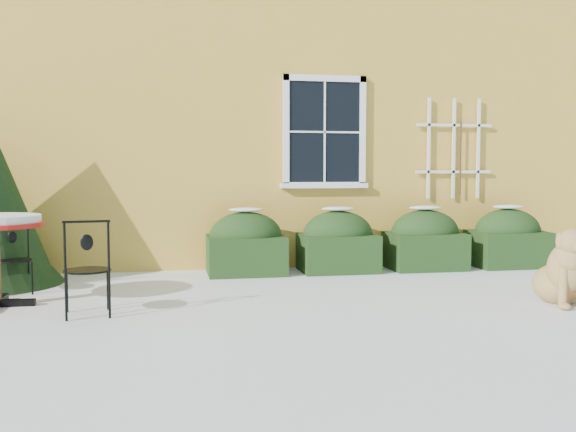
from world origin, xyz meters
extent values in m
plane|color=white|center=(0.00, 0.00, 0.00)|extent=(80.00, 80.00, 0.00)
cube|color=#F4BC47|center=(0.00, 7.00, 3.00)|extent=(12.00, 8.00, 6.00)
cube|color=black|center=(0.90, 2.96, 1.98)|extent=(1.05, 0.03, 1.45)
cube|color=white|center=(0.90, 2.95, 2.75)|extent=(1.23, 0.06, 0.09)
cube|color=white|center=(0.90, 2.95, 1.21)|extent=(1.23, 0.06, 0.09)
cube|color=white|center=(0.33, 2.95, 1.98)|extent=(0.09, 0.06, 1.63)
cube|color=white|center=(1.47, 2.95, 1.98)|extent=(0.09, 0.06, 1.63)
cube|color=white|center=(0.90, 2.94, 1.98)|extent=(0.02, 0.02, 1.45)
cube|color=white|center=(0.90, 2.94, 1.98)|extent=(1.05, 0.02, 0.02)
cube|color=white|center=(0.90, 2.95, 1.20)|extent=(1.29, 0.14, 0.07)
cube|color=white|center=(2.50, 2.94, 1.75)|extent=(0.04, 0.03, 1.50)
cube|color=white|center=(2.90, 2.94, 1.75)|extent=(0.04, 0.03, 1.50)
cube|color=white|center=(3.30, 2.94, 1.75)|extent=(0.04, 0.03, 1.50)
cube|color=white|center=(2.90, 2.94, 1.40)|extent=(1.20, 0.03, 0.04)
cube|color=white|center=(2.90, 2.94, 2.10)|extent=(1.20, 0.03, 0.04)
cylinder|color=#472D19|center=(3.00, 2.92, 1.60)|extent=(0.02, 0.02, 1.10)
cube|color=black|center=(-0.30, 2.55, 0.26)|extent=(1.05, 0.80, 0.52)
ellipsoid|color=black|center=(-0.30, 2.55, 0.52)|extent=(1.00, 0.72, 0.67)
ellipsoid|color=white|center=(-0.30, 2.55, 0.88)|extent=(0.47, 0.32, 0.06)
cube|color=black|center=(1.00, 2.55, 0.26)|extent=(1.05, 0.80, 0.52)
ellipsoid|color=black|center=(1.00, 2.55, 0.52)|extent=(1.00, 0.72, 0.67)
ellipsoid|color=white|center=(1.00, 2.55, 0.88)|extent=(0.47, 0.32, 0.06)
cube|color=black|center=(2.30, 2.55, 0.26)|extent=(1.05, 0.80, 0.52)
ellipsoid|color=black|center=(2.30, 2.55, 0.52)|extent=(1.00, 0.72, 0.67)
ellipsoid|color=white|center=(2.30, 2.55, 0.88)|extent=(0.47, 0.32, 0.06)
cube|color=black|center=(3.60, 2.55, 0.26)|extent=(1.05, 0.80, 0.52)
ellipsoid|color=black|center=(3.60, 2.55, 0.52)|extent=(1.00, 0.72, 0.67)
ellipsoid|color=white|center=(3.60, 2.55, 0.88)|extent=(0.47, 0.32, 0.06)
cylinder|color=black|center=(-1.95, 0.52, 0.22)|extent=(0.02, 0.02, 0.44)
cylinder|color=black|center=(-2.34, 0.47, 0.22)|extent=(0.02, 0.02, 0.44)
cylinder|color=black|center=(-1.90, 0.13, 0.22)|extent=(0.02, 0.02, 0.44)
cylinder|color=black|center=(-2.29, 0.08, 0.22)|extent=(0.02, 0.02, 0.44)
cylinder|color=black|center=(-2.12, 0.30, 0.44)|extent=(0.45, 0.45, 0.02)
cylinder|color=black|center=(-1.90, 0.13, 0.69)|extent=(0.02, 0.02, 0.49)
cylinder|color=black|center=(-2.29, 0.08, 0.69)|extent=(0.02, 0.02, 0.49)
cylinder|color=black|center=(-2.10, 0.11, 0.94)|extent=(0.43, 0.08, 0.02)
ellipsoid|color=black|center=(-2.10, 0.11, 0.74)|extent=(0.12, 0.04, 0.15)
cylinder|color=black|center=(-3.20, 1.41, 0.19)|extent=(0.02, 0.02, 0.38)
cylinder|color=black|center=(-2.88, 1.51, 0.19)|extent=(0.02, 0.02, 0.38)
cylinder|color=black|center=(-2.98, 1.84, 0.19)|extent=(0.02, 0.02, 0.38)
cylinder|color=black|center=(-3.09, 1.62, 0.38)|extent=(0.39, 0.39, 0.02)
cylinder|color=black|center=(-2.98, 1.84, 0.60)|extent=(0.02, 0.02, 0.43)
cylinder|color=black|center=(-3.14, 1.79, 0.81)|extent=(0.36, 0.13, 0.02)
ellipsoid|color=black|center=(-3.14, 1.79, 0.64)|extent=(0.11, 0.05, 0.13)
ellipsoid|color=tan|center=(2.78, 0.03, 0.20)|extent=(0.63, 0.68, 0.44)
ellipsoid|color=tan|center=(2.74, -0.17, 0.39)|extent=(0.47, 0.44, 0.54)
sphere|color=tan|center=(2.73, -0.23, 0.51)|extent=(0.34, 0.34, 0.34)
cylinder|color=tan|center=(2.62, -0.29, 0.22)|extent=(0.09, 0.09, 0.43)
ellipsoid|color=tan|center=(2.61, -0.33, 0.04)|extent=(0.12, 0.15, 0.07)
cylinder|color=tan|center=(2.73, -0.24, 0.57)|extent=(0.24, 0.28, 0.23)
sphere|color=tan|center=(2.72, -0.28, 0.69)|extent=(0.29, 0.29, 0.29)
ellipsoid|color=tan|center=(2.61, -0.22, 0.69)|extent=(0.09, 0.11, 0.18)
cylinder|color=tan|center=(2.99, 0.21, 0.06)|extent=(0.19, 0.35, 0.08)
camera|label=1|loc=(-1.32, -6.14, 1.41)|focal=40.00mm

